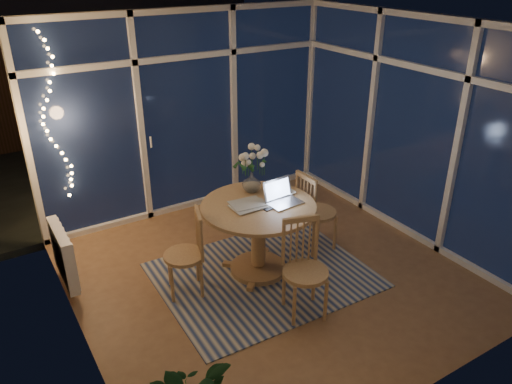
% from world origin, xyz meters
% --- Properties ---
extents(floor, '(4.00, 4.00, 0.00)m').
position_xyz_m(floor, '(0.00, 0.00, 0.00)').
color(floor, brown).
rests_on(floor, ground).
extents(ceiling, '(4.00, 4.00, 0.00)m').
position_xyz_m(ceiling, '(0.00, 0.00, 2.60)').
color(ceiling, silver).
rests_on(ceiling, wall_back).
extents(wall_back, '(4.00, 0.04, 2.60)m').
position_xyz_m(wall_back, '(0.00, 2.00, 1.30)').
color(wall_back, silver).
rests_on(wall_back, floor).
extents(wall_front, '(4.00, 0.04, 2.60)m').
position_xyz_m(wall_front, '(0.00, -2.00, 1.30)').
color(wall_front, silver).
rests_on(wall_front, floor).
extents(wall_left, '(0.04, 4.00, 2.60)m').
position_xyz_m(wall_left, '(-2.00, 0.00, 1.30)').
color(wall_left, silver).
rests_on(wall_left, floor).
extents(wall_right, '(0.04, 4.00, 2.60)m').
position_xyz_m(wall_right, '(2.00, 0.00, 1.30)').
color(wall_right, silver).
rests_on(wall_right, floor).
extents(window_wall_back, '(4.00, 0.10, 2.60)m').
position_xyz_m(window_wall_back, '(0.00, 1.96, 1.30)').
color(window_wall_back, white).
rests_on(window_wall_back, floor).
extents(window_wall_right, '(0.10, 4.00, 2.60)m').
position_xyz_m(window_wall_right, '(1.96, 0.00, 1.30)').
color(window_wall_right, white).
rests_on(window_wall_right, floor).
extents(radiator, '(0.10, 0.70, 0.58)m').
position_xyz_m(radiator, '(-1.94, 0.90, 0.40)').
color(radiator, white).
rests_on(radiator, wall_left).
extents(fairy_lights, '(0.24, 0.10, 1.85)m').
position_xyz_m(fairy_lights, '(-1.65, 1.88, 1.52)').
color(fairy_lights, '#FFBC66').
rests_on(fairy_lights, window_wall_back).
extents(garden_patio, '(12.00, 6.00, 0.10)m').
position_xyz_m(garden_patio, '(0.50, 5.00, -0.06)').
color(garden_patio, black).
rests_on(garden_patio, ground).
extents(garden_fence, '(11.00, 0.08, 1.80)m').
position_xyz_m(garden_fence, '(0.00, 5.50, 0.90)').
color(garden_fence, '#312212').
rests_on(garden_fence, ground).
extents(neighbour_roof, '(7.00, 3.00, 2.20)m').
position_xyz_m(neighbour_roof, '(0.30, 8.50, 2.20)').
color(neighbour_roof, '#31333B').
rests_on(neighbour_roof, ground).
extents(garden_shrubs, '(0.90, 0.90, 0.90)m').
position_xyz_m(garden_shrubs, '(-0.80, 3.40, 0.45)').
color(garden_shrubs, black).
rests_on(garden_shrubs, ground).
extents(rug, '(2.23, 1.80, 0.01)m').
position_xyz_m(rug, '(-0.09, 0.01, 0.01)').
color(rug, beige).
rests_on(rug, floor).
extents(dining_table, '(1.23, 1.23, 0.82)m').
position_xyz_m(dining_table, '(-0.09, 0.11, 0.41)').
color(dining_table, '#A46F4A').
rests_on(dining_table, floor).
extents(chair_left, '(0.54, 0.54, 0.93)m').
position_xyz_m(chair_left, '(-0.92, 0.18, 0.46)').
color(chair_left, '#A46F4A').
rests_on(chair_left, floor).
extents(chair_right, '(0.47, 0.47, 1.00)m').
position_xyz_m(chair_right, '(0.74, 0.16, 0.50)').
color(chair_right, '#A46F4A').
rests_on(chair_right, floor).
extents(chair_front, '(0.57, 0.57, 0.99)m').
position_xyz_m(chair_front, '(-0.09, -0.73, 0.49)').
color(chair_front, '#A46F4A').
rests_on(chair_front, floor).
extents(laptop, '(0.37, 0.32, 0.25)m').
position_xyz_m(laptop, '(0.15, -0.01, 0.95)').
color(laptop, silver).
rests_on(laptop, dining_table).
extents(flower_vase, '(0.21, 0.21, 0.21)m').
position_xyz_m(flower_vase, '(0.02, 0.42, 0.92)').
color(flower_vase, white).
rests_on(flower_vase, dining_table).
extents(bowl, '(0.16, 0.16, 0.04)m').
position_xyz_m(bowl, '(0.32, 0.15, 0.84)').
color(bowl, white).
rests_on(bowl, dining_table).
extents(newspapers, '(0.38, 0.32, 0.02)m').
position_xyz_m(newspapers, '(-0.20, 0.15, 0.83)').
color(newspapers, '#BAB9B1').
rests_on(newspapers, dining_table).
extents(phone, '(0.12, 0.07, 0.01)m').
position_xyz_m(phone, '(-0.05, -0.03, 0.82)').
color(phone, black).
rests_on(phone, dining_table).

